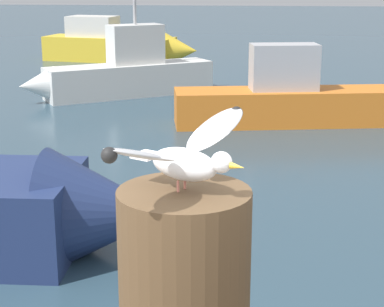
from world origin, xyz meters
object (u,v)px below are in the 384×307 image
boat_yellow (121,46)px  boat_orange (309,100)px  seagull (185,154)px  boat_white (119,74)px

boat_yellow → boat_orange: bearing=-58.1°
seagull → boat_white: 14.54m
seagull → boat_yellow: size_ratio=0.12×
boat_white → boat_orange: bearing=-30.6°
boat_white → boat_yellow: bearing=101.1°
boat_orange → seagull: bearing=-96.4°
seagull → boat_white: size_ratio=0.14×
boat_orange → boat_white: size_ratio=1.18×
seagull → boat_orange: 11.68m
seagull → boat_yellow: (-4.43, 20.63, -1.92)m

